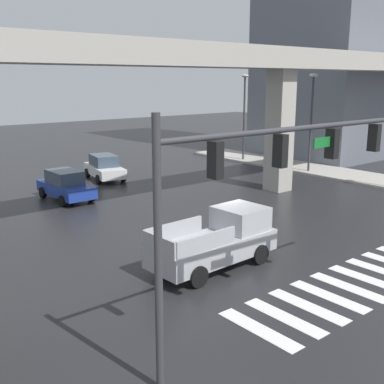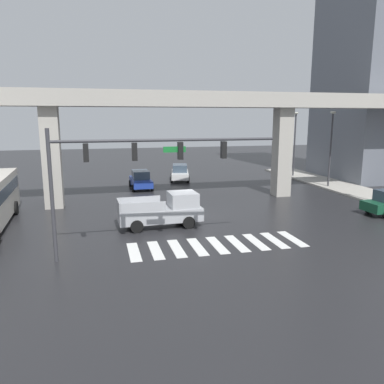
% 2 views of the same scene
% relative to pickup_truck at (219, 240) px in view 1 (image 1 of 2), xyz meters
% --- Properties ---
extents(ground_plane, '(120.00, 120.00, 0.00)m').
position_rel_pickup_truck_xyz_m(ground_plane, '(2.08, 1.95, -0.99)').
color(ground_plane, '#232326').
extents(crosswalk_stripes, '(9.35, 2.80, 0.01)m').
position_rel_pickup_truck_xyz_m(crosswalk_stripes, '(2.08, -4.22, -0.98)').
color(crosswalk_stripes, silver).
rests_on(crosswalk_stripes, ground).
extents(elevated_overpass, '(51.76, 2.50, 8.65)m').
position_rel_pickup_truck_xyz_m(elevated_overpass, '(2.08, 6.93, 6.45)').
color(elevated_overpass, '#ADA89E').
rests_on(elevated_overpass, ground).
extents(sidewalk_east, '(4.00, 36.00, 0.15)m').
position_rel_pickup_truck_xyz_m(sidewalk_east, '(18.78, 3.95, -0.91)').
color(sidewalk_east, '#ADA89E').
rests_on(sidewalk_east, ground).
extents(pickup_truck, '(5.17, 2.23, 2.08)m').
position_rel_pickup_truck_xyz_m(pickup_truck, '(0.00, 0.00, 0.00)').
color(pickup_truck, '#A8AAAF').
rests_on(pickup_truck, ground).
extents(sedan_blue, '(2.01, 4.32, 1.72)m').
position_rel_pickup_truck_xyz_m(sedan_blue, '(-0.06, 13.09, -0.14)').
color(sedan_blue, '#1E3899').
rests_on(sedan_blue, ground).
extents(sedan_white, '(2.58, 4.56, 1.72)m').
position_rel_pickup_truck_xyz_m(sedan_white, '(4.54, 16.80, -0.14)').
color(sedan_white, silver).
rests_on(sedan_white, ground).
extents(traffic_signal_mast, '(10.89, 0.32, 6.20)m').
position_rel_pickup_truck_xyz_m(traffic_signal_mast, '(-2.32, -4.60, 3.68)').
color(traffic_signal_mast, '#38383D').
rests_on(traffic_signal_mast, ground).
extents(street_lamp_mid_block, '(0.44, 0.70, 7.24)m').
position_rel_pickup_truck_xyz_m(street_lamp_mid_block, '(17.58, 9.26, 3.57)').
color(street_lamp_mid_block, '#38383D').
rests_on(street_lamp_mid_block, ground).
extents(street_lamp_far_north, '(0.44, 0.70, 7.24)m').
position_rel_pickup_truck_xyz_m(street_lamp_far_north, '(17.58, 16.12, 3.57)').
color(street_lamp_far_north, '#38383D').
rests_on(street_lamp_far_north, ground).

